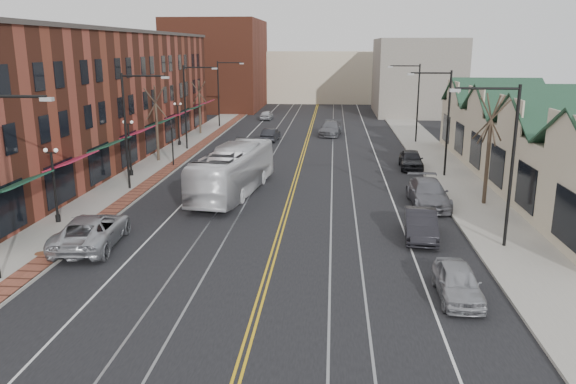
% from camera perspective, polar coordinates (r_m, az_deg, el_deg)
% --- Properties ---
extents(ground, '(160.00, 160.00, 0.00)m').
position_cam_1_polar(ground, '(23.79, -2.56, -9.94)').
color(ground, black).
rests_on(ground, ground).
extents(sidewalk_left, '(4.00, 120.00, 0.15)m').
position_cam_1_polar(sidewalk_left, '(45.10, -14.64, 1.55)').
color(sidewalk_left, gray).
rests_on(sidewalk_left, ground).
extents(sidewalk_right, '(4.00, 120.00, 0.15)m').
position_cam_1_polar(sidewalk_right, '(43.60, 16.70, 0.96)').
color(sidewalk_right, gray).
rests_on(sidewalk_right, ground).
extents(building_left, '(10.00, 50.00, 11.00)m').
position_cam_1_polar(building_left, '(53.32, -19.77, 9.03)').
color(building_left, maroon).
rests_on(building_left, ground).
extents(building_right, '(8.00, 36.00, 4.60)m').
position_cam_1_polar(building_right, '(44.82, 24.44, 3.54)').
color(building_right, beige).
rests_on(building_right, ground).
extents(backdrop_left, '(14.00, 18.00, 14.00)m').
position_cam_1_polar(backdrop_left, '(93.43, -7.16, 12.70)').
color(backdrop_left, maroon).
rests_on(backdrop_left, ground).
extents(backdrop_mid, '(22.00, 14.00, 9.00)m').
position_cam_1_polar(backdrop_mid, '(106.65, 3.18, 11.66)').
color(backdrop_mid, beige).
rests_on(backdrop_mid, ground).
extents(backdrop_right, '(12.00, 16.00, 11.00)m').
position_cam_1_polar(backdrop_right, '(87.44, 12.90, 11.34)').
color(backdrop_right, slate).
rests_on(backdrop_right, ground).
extents(streetlight_l_1, '(3.33, 0.25, 8.00)m').
position_cam_1_polar(streetlight_l_1, '(40.24, -15.65, 7.12)').
color(streetlight_l_1, black).
rests_on(streetlight_l_1, sidewalk_left).
extents(streetlight_l_2, '(3.33, 0.25, 8.00)m').
position_cam_1_polar(streetlight_l_2, '(55.44, -9.98, 9.34)').
color(streetlight_l_2, black).
rests_on(streetlight_l_2, sidewalk_left).
extents(streetlight_l_3, '(3.33, 0.25, 8.00)m').
position_cam_1_polar(streetlight_l_3, '(71.00, -6.74, 10.56)').
color(streetlight_l_3, black).
rests_on(streetlight_l_3, sidewalk_left).
extents(streetlight_r_0, '(3.33, 0.25, 8.00)m').
position_cam_1_polar(streetlight_r_0, '(29.09, 21.10, 4.01)').
color(streetlight_r_0, black).
rests_on(streetlight_r_0, sidewalk_right).
extents(streetlight_r_1, '(3.33, 0.25, 8.00)m').
position_cam_1_polar(streetlight_r_1, '(44.52, 15.43, 7.81)').
color(streetlight_r_1, black).
rests_on(streetlight_r_1, sidewalk_right).
extents(streetlight_r_2, '(3.33, 0.25, 8.00)m').
position_cam_1_polar(streetlight_r_2, '(60.24, 12.67, 9.61)').
color(streetlight_r_2, black).
rests_on(streetlight_r_2, sidewalk_right).
extents(lamppost_l_1, '(0.84, 0.28, 4.27)m').
position_cam_1_polar(lamppost_l_1, '(34.21, -22.63, 0.48)').
color(lamppost_l_1, black).
rests_on(lamppost_l_1, sidewalk_left).
extents(lamppost_l_2, '(0.84, 0.28, 4.27)m').
position_cam_1_polar(lamppost_l_2, '(44.96, -15.78, 4.20)').
color(lamppost_l_2, black).
rests_on(lamppost_l_2, sidewalk_left).
extents(lamppost_l_3, '(0.84, 0.28, 4.27)m').
position_cam_1_polar(lamppost_l_3, '(58.13, -11.05, 6.72)').
color(lamppost_l_3, black).
rests_on(lamppost_l_3, sidewalk_left).
extents(tree_left_near, '(1.78, 1.37, 6.48)m').
position_cam_1_polar(tree_left_near, '(50.28, -13.22, 6.92)').
color(tree_left_near, '#382B21').
rests_on(tree_left_near, sidewalk_left).
extents(tree_left_far, '(1.66, 1.28, 6.02)m').
position_cam_1_polar(tree_left_far, '(65.62, -8.98, 8.62)').
color(tree_left_far, '#382B21').
rests_on(tree_left_far, sidewalk_left).
extents(tree_right_mid, '(1.90, 1.46, 6.93)m').
position_cam_1_polar(tree_right_mid, '(37.28, 19.71, 4.27)').
color(tree_right_mid, '#382B21').
rests_on(tree_right_mid, sidewalk_right).
extents(manhole_mid, '(0.60, 0.60, 0.02)m').
position_cam_1_polar(manhole_mid, '(29.81, -23.79, -5.73)').
color(manhole_mid, '#592D19').
rests_on(manhole_mid, sidewalk_left).
extents(manhole_far, '(0.60, 0.60, 0.02)m').
position_cam_1_polar(manhole_far, '(34.04, -19.89, -2.90)').
color(manhole_far, '#592D19').
rests_on(manhole_far, sidewalk_left).
extents(traffic_signal, '(0.18, 0.15, 3.80)m').
position_cam_1_polar(traffic_signal, '(47.99, -11.68, 5.25)').
color(traffic_signal, black).
rests_on(traffic_signal, sidewalk_left).
extents(transit_bus, '(4.29, 11.97, 3.26)m').
position_cam_1_polar(transit_bus, '(38.52, -5.57, 2.15)').
color(transit_bus, white).
rests_on(transit_bus, ground).
extents(parked_suv, '(3.28, 6.21, 1.66)m').
position_cam_1_polar(parked_suv, '(30.14, -19.31, -3.72)').
color(parked_suv, '#A4A6AB').
rests_on(parked_suv, ground).
extents(parked_car_a, '(1.68, 4.09, 1.39)m').
position_cam_1_polar(parked_car_a, '(23.81, 16.86, -8.75)').
color(parked_car_a, '#98999F').
rests_on(parked_car_a, ground).
extents(parked_car_b, '(1.98, 4.70, 1.51)m').
position_cam_1_polar(parked_car_b, '(30.46, 13.33, -3.24)').
color(parked_car_b, black).
rests_on(parked_car_b, ground).
extents(parked_car_c, '(2.36, 5.64, 1.63)m').
position_cam_1_polar(parked_car_c, '(36.80, 14.05, -0.12)').
color(parked_car_c, slate).
rests_on(parked_car_c, ground).
extents(parked_car_d, '(2.00, 4.59, 1.54)m').
position_cam_1_polar(parked_car_d, '(47.76, 12.39, 3.24)').
color(parked_car_d, black).
rests_on(parked_car_d, ground).
extents(distant_car_left, '(1.77, 4.23, 1.36)m').
position_cam_1_polar(distant_car_left, '(60.50, -1.78, 5.82)').
color(distant_car_left, black).
rests_on(distant_car_left, ground).
extents(distant_car_right, '(2.90, 5.73, 1.60)m').
position_cam_1_polar(distant_car_right, '(64.65, 4.36, 6.46)').
color(distant_car_right, slate).
rests_on(distant_car_right, ground).
extents(distant_car_far, '(1.68, 3.87, 1.30)m').
position_cam_1_polar(distant_car_far, '(78.73, -2.20, 7.83)').
color(distant_car_far, '#B8B9BF').
rests_on(distant_car_far, ground).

